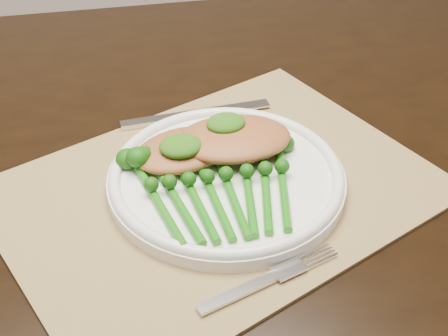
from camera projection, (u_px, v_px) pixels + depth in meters
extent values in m
cube|color=black|center=(155.00, 159.00, 0.82)|extent=(1.66, 1.00, 0.04)
cube|color=#967A4C|center=(217.00, 191.00, 0.74)|extent=(0.59, 0.51, 0.00)
cylinder|color=white|center=(226.00, 180.00, 0.73)|extent=(0.28, 0.28, 0.02)
torus|color=white|center=(226.00, 174.00, 0.73)|extent=(0.28, 0.28, 0.01)
cube|color=silver|center=(151.00, 121.00, 0.84)|extent=(0.08, 0.02, 0.01)
cube|color=silver|center=(225.00, 109.00, 0.86)|extent=(0.13, 0.02, 0.00)
cube|color=silver|center=(239.00, 293.00, 0.61)|extent=(0.09, 0.04, 0.00)
ellipsoid|color=#A75F30|center=(183.00, 150.00, 0.75)|extent=(0.14, 0.11, 0.02)
ellipsoid|color=#A75F30|center=(234.00, 139.00, 0.75)|extent=(0.15, 0.11, 0.03)
ellipsoid|color=#1B4C0A|center=(181.00, 146.00, 0.73)|extent=(0.05, 0.04, 0.02)
ellipsoid|color=#1B4C0A|center=(226.00, 123.00, 0.75)|extent=(0.05, 0.04, 0.02)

